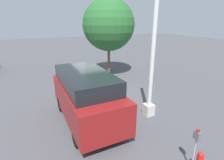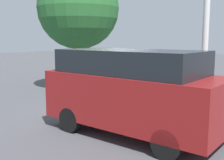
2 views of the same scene
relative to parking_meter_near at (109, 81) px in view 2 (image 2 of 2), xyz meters
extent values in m
plane|color=#4C4C51|center=(0.36, -0.50, -1.00)|extent=(80.00, 80.00, 0.00)
cylinder|color=#9E9EA3|center=(0.00, 0.00, -0.49)|extent=(0.05, 0.05, 1.01)
cube|color=slate|center=(0.00, 0.00, 0.15)|extent=(0.21, 0.13, 0.26)
sphere|color=#14662D|center=(0.00, 0.00, 0.30)|extent=(0.11, 0.11, 0.11)
cube|color=beige|center=(3.12, 0.97, -0.72)|extent=(0.44, 0.44, 0.55)
cylinder|color=silver|center=(3.12, 0.97, 1.83)|extent=(0.19, 0.19, 4.54)
cube|color=maroon|center=(2.32, -1.79, -0.01)|extent=(4.71, 2.05, 1.29)
cube|color=black|center=(2.20, -1.79, 0.95)|extent=(3.77, 1.88, 0.61)
cylinder|color=black|center=(3.77, -0.89, -0.65)|extent=(0.68, 0.25, 0.68)
cylinder|color=black|center=(3.78, -2.67, -0.65)|extent=(0.68, 0.25, 0.68)
cylinder|color=black|center=(0.85, -0.91, -0.65)|extent=(0.68, 0.25, 0.68)
cylinder|color=black|center=(0.86, -2.69, -0.65)|extent=(0.68, 0.25, 0.68)
cylinder|color=brown|center=(-3.49, 1.97, 0.31)|extent=(0.21, 0.21, 2.61)
sphere|color=#28662D|center=(-3.49, 1.97, 2.98)|extent=(3.92, 3.92, 3.92)
camera|label=1|loc=(9.03, -3.84, 3.31)|focal=28.00mm
camera|label=2|loc=(6.39, -7.78, 1.55)|focal=45.00mm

